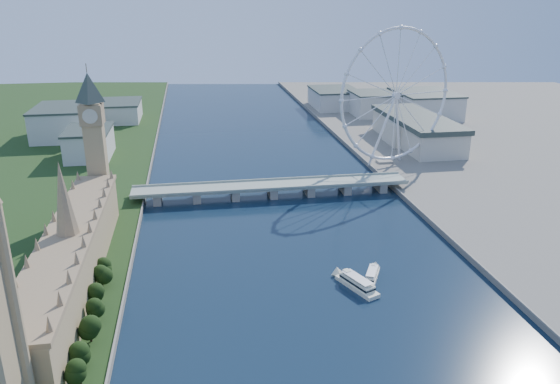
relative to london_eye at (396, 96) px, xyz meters
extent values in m
cube|color=tan|center=(-247.98, -185.08, -50.52)|extent=(24.00, 200.00, 28.00)
cone|color=#937A59|center=(-247.98, -185.08, -14.52)|extent=(12.00, 12.00, 40.00)
cube|color=tan|center=(-247.98, -77.08, -24.52)|extent=(13.00, 13.00, 80.00)
cube|color=#937A59|center=(-247.98, -77.08, 7.48)|extent=(15.00, 15.00, 14.00)
pyramid|color=#2D3833|center=(-247.98, -77.08, 35.48)|extent=(20.02, 20.02, 20.00)
cube|color=gray|center=(-119.98, -55.08, -59.02)|extent=(220.00, 22.00, 2.00)
cube|color=gray|center=(-209.98, -55.08, -63.77)|extent=(6.00, 20.00, 7.50)
cube|color=gray|center=(-179.98, -55.08, -63.77)|extent=(6.00, 20.00, 7.50)
cube|color=gray|center=(-149.98, -55.08, -63.77)|extent=(6.00, 20.00, 7.50)
cube|color=gray|center=(-119.98, -55.08, -63.77)|extent=(6.00, 20.00, 7.50)
cube|color=gray|center=(-89.98, -55.08, -63.77)|extent=(6.00, 20.00, 7.50)
cube|color=gray|center=(-59.98, -55.08, -63.77)|extent=(6.00, 20.00, 7.50)
cube|color=gray|center=(-29.98, -55.08, -63.77)|extent=(6.00, 20.00, 7.50)
torus|color=silver|center=(0.02, -0.08, 0.48)|extent=(113.60, 39.12, 118.60)
cylinder|color=silver|center=(0.02, -0.08, 0.48)|extent=(7.25, 6.61, 6.00)
cube|color=gray|center=(-2.98, 9.92, -63.52)|extent=(14.00, 10.00, 2.00)
cube|color=beige|center=(-279.98, 74.92, -51.52)|extent=(40.00, 60.00, 26.00)
cube|color=beige|center=(-319.98, 164.92, -48.52)|extent=(60.00, 80.00, 32.00)
cube|color=beige|center=(-269.98, 244.92, -53.52)|extent=(50.00, 70.00, 22.00)
cube|color=beige|center=(60.02, 224.92, -50.52)|extent=(60.00, 60.00, 28.00)
cube|color=beige|center=(120.02, 204.92, -49.52)|extent=(70.00, 90.00, 30.00)
cube|color=beige|center=(20.02, 284.92, -52.52)|extent=(60.00, 80.00, 24.00)
camera|label=1|loc=(-180.51, -462.07, 83.01)|focal=35.00mm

